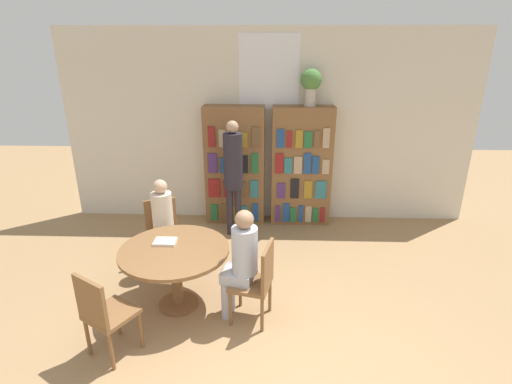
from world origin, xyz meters
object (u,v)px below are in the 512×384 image
object	(u,v)px
reading_table	(175,259)
bookshelf_right	(301,167)
bookshelf_left	(235,166)
chair_left_side	(163,230)
chair_near_camera	(103,312)
librarian_standing	(233,168)
chair_far_side	(258,279)
seated_reader_right	(241,258)
flower_vase	(311,83)
seated_reader_left	(164,222)

from	to	relation	value
reading_table	bookshelf_right	bearing A→B (deg)	56.48
bookshelf_left	chair_left_side	xyz separation A→B (m)	(-0.82, -1.42, -0.43)
chair_near_camera	librarian_standing	size ratio (longest dim) A/B	0.51
chair_left_side	chair_far_side	world-z (taller)	same
seated_reader_right	librarian_standing	size ratio (longest dim) A/B	0.72
chair_near_camera	bookshelf_right	bearing A→B (deg)	88.33
bookshelf_right	seated_reader_right	xyz separation A→B (m)	(-0.78, -2.45, -0.22)
flower_vase	seated_reader_right	world-z (taller)	flower_vase
bookshelf_right	bookshelf_left	bearing A→B (deg)	179.98
bookshelf_left	seated_reader_left	bearing A→B (deg)	-115.17
chair_far_side	seated_reader_right	bearing A→B (deg)	90.00
chair_near_camera	chair_left_side	xyz separation A→B (m)	(0.12, 1.65, 0.00)
bookshelf_right	chair_near_camera	size ratio (longest dim) A/B	2.09
reading_table	chair_far_side	distance (m)	0.93
bookshelf_left	librarian_standing	world-z (taller)	bookshelf_left
chair_near_camera	seated_reader_right	xyz separation A→B (m)	(1.21, 0.62, 0.22)
chair_far_side	librarian_standing	xyz separation A→B (m)	(-0.42, 1.99, 0.56)
chair_near_camera	seated_reader_left	xyz separation A→B (m)	(0.19, 1.48, 0.20)
bookshelf_left	librarian_standing	distance (m)	0.52
flower_vase	bookshelf_right	bearing A→B (deg)	-176.84
chair_near_camera	chair_left_side	size ratio (longest dim) A/B	1.00
flower_vase	seated_reader_right	distance (m)	3.00
bookshelf_left	chair_left_side	bearing A→B (deg)	-119.88
bookshelf_right	seated_reader_right	bearing A→B (deg)	-107.65
reading_table	seated_reader_left	size ratio (longest dim) A/B	0.95
reading_table	chair_near_camera	distance (m)	0.93
bookshelf_left	chair_left_side	world-z (taller)	bookshelf_left
flower_vase	chair_near_camera	bearing A→B (deg)	-124.04
bookshelf_left	reading_table	xyz separation A→B (m)	(-0.46, -2.28, -0.34)
chair_far_side	librarian_standing	size ratio (longest dim) A/B	0.51
bookshelf_right	seated_reader_left	distance (m)	2.41
bookshelf_left	flower_vase	xyz separation A→B (m)	(1.14, 0.00, 1.28)
seated_reader_right	chair_far_side	bearing A→B (deg)	-90.00
reading_table	chair_left_side	bearing A→B (deg)	112.71
flower_vase	librarian_standing	size ratio (longest dim) A/B	0.31
flower_vase	seated_reader_left	size ratio (longest dim) A/B	0.43
flower_vase	reading_table	xyz separation A→B (m)	(-1.60, -2.29, -1.61)
chair_near_camera	seated_reader_left	bearing A→B (deg)	113.83
bookshelf_right	chair_left_side	size ratio (longest dim) A/B	2.09
chair_near_camera	chair_far_side	distance (m)	1.50
reading_table	chair_far_side	bearing A→B (deg)	-13.29
bookshelf_left	reading_table	bearing A→B (deg)	-101.39
reading_table	chair_near_camera	world-z (taller)	chair_near_camera
seated_reader_right	librarian_standing	bearing A→B (deg)	20.46
seated_reader_left	librarian_standing	world-z (taller)	librarian_standing
chair_near_camera	chair_far_side	size ratio (longest dim) A/B	1.00
chair_far_side	chair_near_camera	bearing A→B (deg)	126.00
reading_table	chair_left_side	world-z (taller)	chair_left_side
chair_left_side	seated_reader_left	size ratio (longest dim) A/B	0.72
chair_far_side	reading_table	bearing A→B (deg)	90.00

